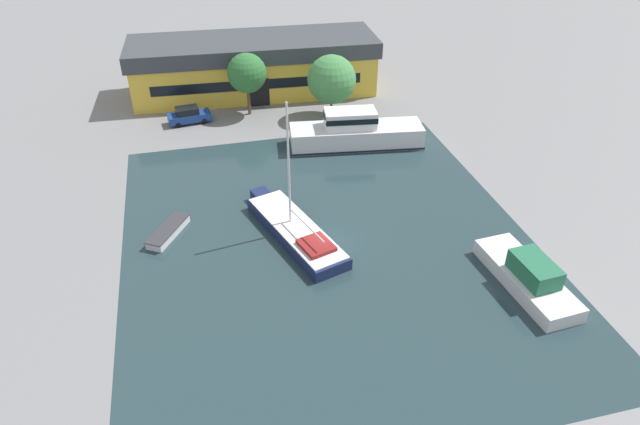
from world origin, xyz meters
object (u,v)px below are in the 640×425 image
(quay_tree_by_water, at_px, (332,80))
(sailboat_moored, at_px, (295,230))
(warehouse_building, at_px, (254,65))
(motor_cruiser, at_px, (355,132))
(small_dinghy, at_px, (168,231))
(parked_car, at_px, (189,115))
(quay_tree_near_building, at_px, (247,73))
(cabin_boat, at_px, (528,276))

(quay_tree_by_water, bearing_deg, sailboat_moored, -111.92)
(sailboat_moored, bearing_deg, warehouse_building, 69.95)
(warehouse_building, relative_size, sailboat_moored, 2.33)
(warehouse_building, height_order, motor_cruiser, warehouse_building)
(quay_tree_by_water, xyz_separation_m, small_dinghy, (-17.47, -17.86, -3.81))
(parked_car, distance_m, sailboat_moored, 23.34)
(parked_car, bearing_deg, motor_cruiser, 52.52)
(quay_tree_near_building, height_order, cabin_boat, quay_tree_near_building)
(cabin_boat, bearing_deg, parked_car, 118.53)
(quay_tree_near_building, distance_m, cabin_boat, 35.60)
(parked_car, xyz_separation_m, cabin_boat, (20.63, -31.67, 0.00))
(quay_tree_by_water, bearing_deg, warehouse_building, 127.08)
(quay_tree_near_building, xyz_separation_m, small_dinghy, (-9.09, -20.69, -4.22))
(quay_tree_by_water, relative_size, sailboat_moored, 0.55)
(warehouse_building, relative_size, parked_car, 6.22)
(small_dinghy, distance_m, cabin_boat, 26.07)
(quay_tree_near_building, xyz_separation_m, quay_tree_by_water, (8.38, -2.83, -0.41))
(warehouse_building, distance_m, motor_cruiser, 17.67)
(cabin_boat, bearing_deg, warehouse_building, 103.53)
(motor_cruiser, height_order, cabin_boat, motor_cruiser)
(quay_tree_near_building, xyz_separation_m, parked_car, (-6.46, -0.77, -3.70))
(cabin_boat, bearing_deg, quay_tree_near_building, 109.05)
(quay_tree_by_water, height_order, cabin_boat, quay_tree_by_water)
(small_dinghy, bearing_deg, quay_tree_by_water, -102.63)
(parked_car, relative_size, small_dinghy, 1.01)
(quay_tree_near_building, xyz_separation_m, sailboat_moored, (0.22, -23.13, -4.00))
(small_dinghy, bearing_deg, quay_tree_near_building, -81.96)
(quay_tree_near_building, relative_size, parked_car, 1.46)
(quay_tree_near_building, bearing_deg, parked_car, -173.20)
(warehouse_building, xyz_separation_m, motor_cruiser, (7.35, -15.97, -1.79))
(parked_car, height_order, sailboat_moored, sailboat_moored)
(motor_cruiser, xyz_separation_m, cabin_boat, (5.27, -22.66, -0.49))
(parked_car, bearing_deg, small_dinghy, -14.61)
(quay_tree_by_water, xyz_separation_m, cabin_boat, (5.79, -29.61, -3.29))
(sailboat_moored, relative_size, small_dinghy, 2.68)
(quay_tree_near_building, height_order, parked_car, quay_tree_near_building)
(quay_tree_by_water, bearing_deg, cabin_boat, -78.93)
(sailboat_moored, height_order, cabin_boat, sailboat_moored)
(quay_tree_by_water, bearing_deg, parked_car, 172.08)
(warehouse_building, xyz_separation_m, cabin_boat, (12.61, -38.63, -2.28))
(sailboat_moored, xyz_separation_m, motor_cruiser, (8.69, 13.35, 0.78))
(cabin_boat, bearing_deg, small_dinghy, 148.64)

